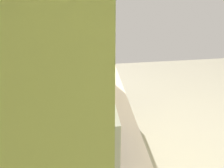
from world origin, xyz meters
TOP-DOWN VIEW (x-y plane):
  - wall_back at (0.00, 1.58)m, footprint 3.82×0.12m
  - oven_range at (1.35, 1.20)m, footprint 0.61×0.65m
  - microwave at (-0.49, 1.22)m, footprint 0.49×0.33m
  - bowl at (0.35, 1.12)m, footprint 0.18×0.18m

SIDE VIEW (x-z plane):
  - oven_range at x=1.35m, z-range -0.07..1.00m
  - bowl at x=0.35m, z-range 0.90..0.95m
  - microwave at x=-0.49m, z-range 0.90..1.23m
  - wall_back at x=0.00m, z-range 0.00..2.68m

